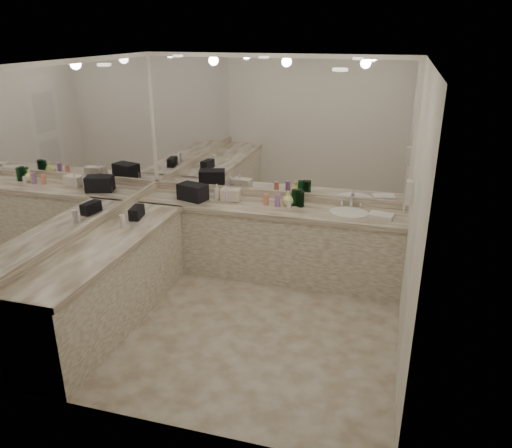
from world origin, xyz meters
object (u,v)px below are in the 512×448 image
(black_toiletry_bag, at_px, (193,192))
(cream_cosmetic_case, at_px, (231,195))
(sink, at_px, (349,213))
(hand_towel, at_px, (381,216))
(soap_bottle_a, at_px, (217,192))
(soap_bottle_c, at_px, (288,198))
(wall_phone, at_px, (409,193))
(soap_bottle_b, at_px, (226,194))

(black_toiletry_bag, distance_m, cream_cosmetic_case, 0.47)
(sink, xyz_separation_m, cream_cosmetic_case, (-1.44, 0.05, 0.07))
(hand_towel, relative_size, soap_bottle_a, 1.34)
(soap_bottle_a, xyz_separation_m, soap_bottle_c, (0.88, 0.02, -0.01))
(sink, height_order, wall_phone, wall_phone)
(sink, bearing_deg, hand_towel, -8.32)
(wall_phone, bearing_deg, soap_bottle_c, 156.94)
(cream_cosmetic_case, bearing_deg, soap_bottle_c, -7.03)
(sink, height_order, soap_bottle_c, soap_bottle_c)
(sink, relative_size, soap_bottle_b, 2.33)
(black_toiletry_bag, bearing_deg, soap_bottle_a, 18.25)
(cream_cosmetic_case, height_order, soap_bottle_a, soap_bottle_a)
(soap_bottle_a, height_order, soap_bottle_b, soap_bottle_a)
(wall_phone, xyz_separation_m, black_toiletry_bag, (-2.50, 0.45, -0.35))
(sink, distance_m, black_toiletry_bag, 1.90)
(hand_towel, bearing_deg, black_toiletry_bag, 179.89)
(wall_phone, bearing_deg, soap_bottle_a, 166.23)
(soap_bottle_c, bearing_deg, hand_towel, -6.33)
(wall_phone, xyz_separation_m, hand_towel, (-0.25, 0.45, -0.43))
(wall_phone, distance_m, soap_bottle_c, 1.50)
(cream_cosmetic_case, xyz_separation_m, soap_bottle_a, (-0.18, -0.01, 0.03))
(soap_bottle_b, bearing_deg, hand_towel, -2.05)
(cream_cosmetic_case, height_order, soap_bottle_b, soap_bottle_b)
(soap_bottle_b, distance_m, soap_bottle_c, 0.76)
(black_toiletry_bag, xyz_separation_m, cream_cosmetic_case, (0.45, 0.10, -0.03))
(sink, xyz_separation_m, soap_bottle_c, (-0.73, 0.07, 0.09))
(wall_phone, height_order, soap_bottle_b, wall_phone)
(soap_bottle_c, bearing_deg, soap_bottle_a, -178.43)
(wall_phone, xyz_separation_m, soap_bottle_b, (-2.09, 0.51, -0.36))
(cream_cosmetic_case, distance_m, soap_bottle_a, 0.18)
(cream_cosmetic_case, height_order, soap_bottle_c, soap_bottle_c)
(cream_cosmetic_case, bearing_deg, soap_bottle_a, 173.98)
(cream_cosmetic_case, relative_size, hand_towel, 0.89)
(sink, bearing_deg, black_toiletry_bag, -178.55)
(soap_bottle_c, bearing_deg, sink, -5.35)
(hand_towel, xyz_separation_m, soap_bottle_b, (-1.84, 0.07, 0.07))
(black_toiletry_bag, bearing_deg, cream_cosmetic_case, 12.33)
(wall_phone, distance_m, soap_bottle_a, 2.31)
(soap_bottle_c, bearing_deg, black_toiletry_bag, -174.29)
(cream_cosmetic_case, relative_size, soap_bottle_a, 1.20)
(wall_phone, bearing_deg, hand_towel, 118.96)
(soap_bottle_b, height_order, soap_bottle_c, soap_bottle_b)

